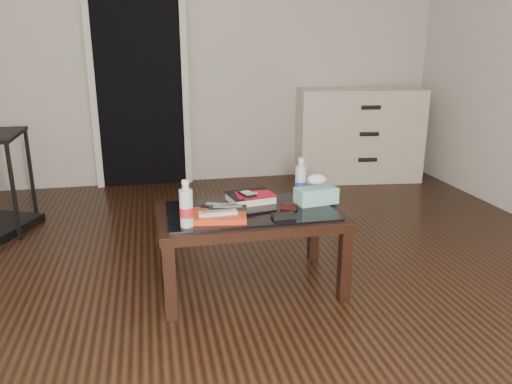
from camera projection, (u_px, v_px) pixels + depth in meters
ground at (224, 303)px, 2.67m from camera, size 5.00×5.00×0.00m
doorway at (139, 77)px, 4.60m from camera, size 0.90×0.08×2.07m
coffee_table at (250, 221)px, 2.75m from camera, size 1.00×0.60×0.46m
dresser at (358, 134)px, 4.97m from camera, size 1.25×0.65×0.90m
magazines at (219, 216)px, 2.59m from camera, size 0.31×0.25×0.03m
remote_silver at (218, 213)px, 2.55m from camera, size 0.20×0.06×0.02m
remote_black_front at (228, 208)px, 2.63m from camera, size 0.21×0.08×0.02m
remote_black_back at (220, 206)px, 2.66m from camera, size 0.20×0.12×0.02m
textbook at (250, 197)px, 2.86m from camera, size 0.28×0.24×0.05m
dvd_mailers at (253, 194)px, 2.84m from camera, size 0.19×0.14×0.01m
ipod at (247, 194)px, 2.80m from camera, size 0.09×0.12×0.02m
flip_phone at (289, 207)px, 2.74m from camera, size 0.10×0.09×0.02m
wallet at (284, 216)px, 2.60m from camera, size 0.12×0.07×0.02m
water_bottle_left at (186, 204)px, 2.45m from camera, size 0.07×0.07×0.24m
water_bottle_right at (301, 178)px, 2.90m from camera, size 0.08×0.08×0.24m
tissue_box at (316, 195)px, 2.83m from camera, size 0.25×0.15×0.09m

